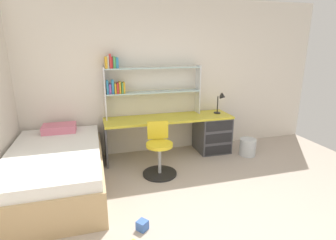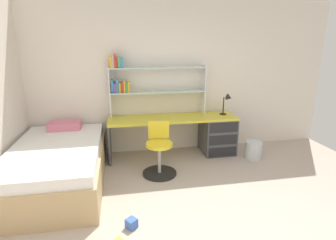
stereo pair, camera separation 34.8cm
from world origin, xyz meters
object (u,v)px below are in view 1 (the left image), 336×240
(bookshelf_hutch, at_px, (140,81))
(bed_platform, at_px, (56,170))
(toy_block_blue_0, at_px, (142,225))
(waste_bin, at_px, (248,147))
(swivel_chair, at_px, (159,154))
(desk_lamp, at_px, (222,100))
(desk, at_px, (200,131))

(bookshelf_hutch, height_order, bed_platform, bookshelf_hutch)
(bookshelf_hutch, xyz_separation_m, toy_block_blue_0, (-0.37, -2.04, -1.27))
(bed_platform, xyz_separation_m, toy_block_blue_0, (0.96, -1.13, -0.24))
(waste_bin, relative_size, toy_block_blue_0, 2.91)
(swivel_chair, bearing_deg, toy_block_blue_0, -112.27)
(swivel_chair, height_order, toy_block_blue_0, swivel_chair)
(bookshelf_hutch, distance_m, desk_lamp, 1.51)
(swivel_chair, height_order, bed_platform, swivel_chair)
(desk_lamp, relative_size, toy_block_blue_0, 3.67)
(waste_bin, bearing_deg, bed_platform, -174.09)
(desk, relative_size, bookshelf_hutch, 1.33)
(bookshelf_hutch, relative_size, desk_lamp, 4.36)
(waste_bin, bearing_deg, toy_block_blue_0, -146.30)
(bookshelf_hutch, distance_m, waste_bin, 2.24)
(bookshelf_hutch, distance_m, bed_platform, 1.91)
(bed_platform, height_order, waste_bin, bed_platform)
(desk_lamp, bearing_deg, toy_block_blue_0, -134.67)
(bookshelf_hutch, bearing_deg, desk_lamp, -7.46)
(bookshelf_hutch, relative_size, swivel_chair, 2.09)
(desk, xyz_separation_m, desk_lamp, (0.39, -0.01, 0.56))
(bookshelf_hutch, relative_size, waste_bin, 5.51)
(waste_bin, bearing_deg, swivel_chair, -171.34)
(bed_platform, relative_size, toy_block_blue_0, 19.81)
(desk, relative_size, waste_bin, 7.33)
(bookshelf_hutch, bearing_deg, swivel_chair, -81.53)
(bookshelf_hutch, relative_size, toy_block_blue_0, 16.02)
(swivel_chair, bearing_deg, desk_lamp, 25.80)
(desk_lamp, bearing_deg, swivel_chair, -154.20)
(desk, distance_m, desk_lamp, 0.68)
(desk_lamp, bearing_deg, waste_bin, -46.59)
(bed_platform, bearing_deg, bookshelf_hutch, 34.21)
(desk, height_order, waste_bin, desk)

